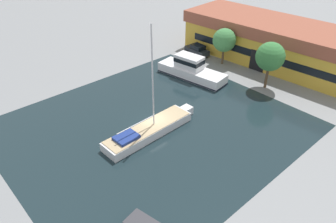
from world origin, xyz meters
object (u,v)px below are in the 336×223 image
at_px(sailboat_moored, 149,130).
at_px(motor_cruiser, 191,70).
at_px(parked_car, 197,50).
at_px(quay_tree_near_building, 270,57).
at_px(warehouse_building, 275,42).
at_px(quay_tree_by_water, 224,40).

height_order(sailboat_moored, motor_cruiser, sailboat_moored).
height_order(parked_car, sailboat_moored, sailboat_moored).
bearing_deg(quay_tree_near_building, parked_car, 174.81).
height_order(warehouse_building, quay_tree_by_water, warehouse_building).
relative_size(parked_car, sailboat_moored, 0.36).
distance_m(quay_tree_by_water, sailboat_moored, 21.85).
bearing_deg(motor_cruiser, quay_tree_near_building, -67.94).
height_order(warehouse_building, motor_cruiser, warehouse_building).
height_order(quay_tree_by_water, sailboat_moored, sailboat_moored).
bearing_deg(quay_tree_near_building, motor_cruiser, -149.31).
bearing_deg(sailboat_moored, motor_cruiser, 115.18).
xyz_separation_m(quay_tree_near_building, quay_tree_by_water, (-9.09, 1.69, -0.67)).
distance_m(warehouse_building, quay_tree_near_building, 9.69).
bearing_deg(sailboat_moored, quay_tree_by_water, 106.58).
relative_size(warehouse_building, quay_tree_near_building, 4.64).
relative_size(warehouse_building, quay_tree_by_water, 5.29).
relative_size(quay_tree_near_building, motor_cruiser, 0.60).
bearing_deg(quay_tree_by_water, quay_tree_near_building, -10.56).
bearing_deg(sailboat_moored, parked_car, 118.99).
distance_m(warehouse_building, quay_tree_by_water, 8.32).
relative_size(warehouse_building, sailboat_moored, 2.44).
bearing_deg(warehouse_building, quay_tree_by_water, -128.75).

